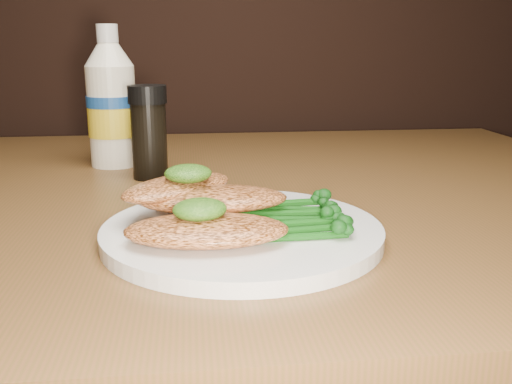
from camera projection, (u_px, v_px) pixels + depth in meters
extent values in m
cylinder|color=white|center=(242.00, 232.00, 0.50)|extent=(0.25, 0.25, 0.01)
ellipsoid|color=#E28147|center=(207.00, 230.00, 0.45)|extent=(0.14, 0.08, 0.02)
ellipsoid|color=#E28147|center=(212.00, 199.00, 0.51)|extent=(0.14, 0.07, 0.02)
ellipsoid|color=#E28147|center=(178.00, 187.00, 0.53)|extent=(0.13, 0.12, 0.02)
ellipsoid|color=black|center=(200.00, 209.00, 0.46)|extent=(0.05, 0.05, 0.02)
ellipsoid|color=black|center=(188.00, 173.00, 0.52)|extent=(0.04, 0.04, 0.02)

